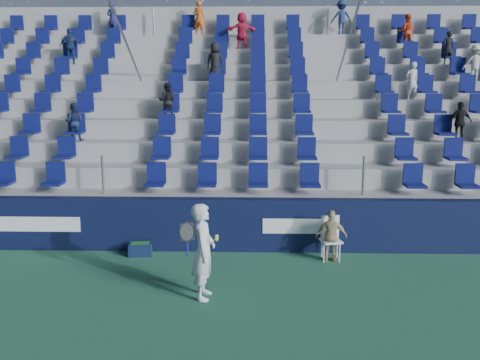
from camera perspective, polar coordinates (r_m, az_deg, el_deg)
name	(u,v)px	position (r m, az deg, el deg)	size (l,w,h in m)	color
ground	(224,311)	(9.36, -1.74, -13.75)	(70.00, 70.00, 0.00)	#2A6344
sponsor_wall	(232,225)	(12.09, -0.89, -4.78)	(24.00, 0.32, 1.20)	#0E1333
grandstand	(238,132)	(16.80, -0.17, 5.18)	(24.00, 8.17, 6.63)	#989894
tennis_player	(203,251)	(9.56, -3.93, -7.58)	(0.69, 0.66, 1.74)	silver
line_judge_chair	(330,235)	(11.74, 9.62, -5.79)	(0.50, 0.51, 0.94)	white
line_judge	(331,236)	(11.59, 9.73, -5.90)	(0.65, 0.27, 1.11)	tan
ball_bin	(140,248)	(12.10, -10.58, -7.19)	(0.53, 0.38, 0.28)	#101B3A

